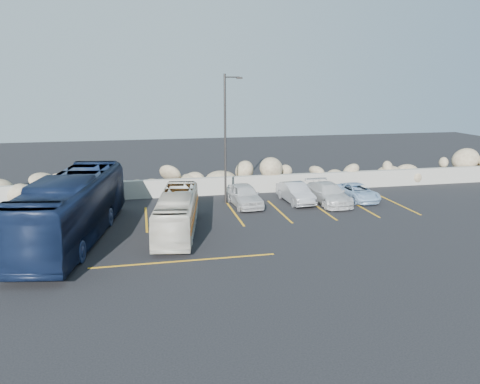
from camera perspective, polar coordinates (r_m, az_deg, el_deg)
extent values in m
plane|color=black|center=(20.41, -3.91, -8.37)|extent=(90.00, 90.00, 0.00)
cube|color=gray|center=(31.67, -7.04, 0.55)|extent=(60.00, 0.40, 1.20)
cube|color=orange|center=(26.87, -11.36, -3.23)|extent=(0.12, 5.00, 0.01)
cube|color=orange|center=(27.37, -0.62, -2.66)|extent=(0.12, 5.00, 0.01)
cube|color=orange|center=(28.00, 4.81, -2.34)|extent=(0.12, 5.00, 0.01)
cube|color=orange|center=(28.85, 9.76, -2.02)|extent=(0.12, 5.00, 0.01)
cube|color=orange|center=(29.89, 14.40, -1.71)|extent=(0.12, 5.00, 0.01)
cube|color=orange|center=(31.12, 18.70, -1.41)|extent=(0.12, 5.00, 0.01)
cube|color=orange|center=(20.49, -6.79, -8.33)|extent=(8.00, 0.12, 0.01)
cylinder|color=#2F2C2A|center=(28.97, -1.82, 6.29)|extent=(0.14, 0.14, 8.00)
cylinder|color=#2F2C2A|center=(28.84, -0.97, 13.83)|extent=(0.90, 0.08, 0.08)
cube|color=#2F2C2A|center=(28.93, -0.07, 13.73)|extent=(0.35, 0.18, 0.12)
imported|color=silver|center=(23.98, -7.67, -2.52)|extent=(2.97, 7.66, 2.08)
imported|color=#101B37|center=(23.91, -19.85, -1.87)|extent=(4.60, 11.77, 3.20)
imported|color=silver|center=(28.97, 0.55, -0.37)|extent=(1.87, 4.10, 1.36)
imported|color=#A4A3A8|center=(30.00, 6.79, -0.10)|extent=(1.59, 3.89, 1.26)
imported|color=silver|center=(30.06, 10.74, -0.20)|extent=(1.94, 4.44, 1.27)
imported|color=#9CBCDD|center=(31.36, 14.08, -0.01)|extent=(2.06, 3.94, 1.06)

